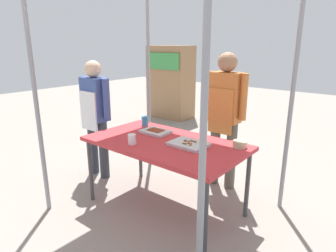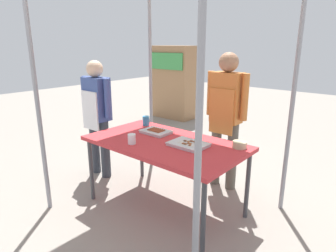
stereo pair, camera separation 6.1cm
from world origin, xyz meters
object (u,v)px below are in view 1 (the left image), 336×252
Objects in this scene: drink_cup_by_wok at (145,121)px; vendor_woman at (225,110)px; tray_grilled_sausages at (156,132)px; customer_nearby at (95,111)px; drink_cup_near_edge at (132,139)px; stall_table at (165,146)px; tray_meat_skewers at (189,144)px; condiment_bowl at (240,144)px; neighbor_stall_left at (171,82)px.

vendor_woman is at bearing 35.03° from drink_cup_by_wok.
tray_grilled_sausages is 0.96m from customer_nearby.
vendor_woman is (0.77, 0.54, 0.15)m from drink_cup_by_wok.
drink_cup_near_edge is at bearing -57.28° from drink_cup_by_wok.
tray_meat_skewers is (0.26, 0.04, 0.07)m from stall_table.
customer_nearby is (-1.87, -0.24, 0.10)m from condiment_bowl.
condiment_bowl reaches higher than stall_table.
vendor_woman reaches higher than drink_cup_by_wok.
drink_cup_by_wok is 0.95m from vendor_woman.
stall_table is 4.44× the size of tray_meat_skewers.
neighbor_stall_left reaches higher than vendor_woman.
vendor_woman is 1.61m from customer_nearby.
stall_table is 4.05m from neighbor_stall_left.
tray_meat_skewers is 0.83m from vendor_woman.
drink_cup_near_edge is 1.07m from customer_nearby.
drink_cup_near_edge is at bearing -82.33° from tray_grilled_sausages.
drink_cup_near_edge is (-0.20, -0.27, 0.10)m from stall_table.
vendor_woman is at bearing -41.16° from neighbor_stall_left.
tray_grilled_sausages is at bearing -169.36° from condiment_bowl.
vendor_woman is (0.21, 0.84, 0.26)m from stall_table.
vendor_woman reaches higher than tray_meat_skewers.
vendor_woman is 1.07× the size of customer_nearby.
neighbor_stall_left is (-2.29, 3.46, 0.03)m from drink_cup_near_edge.
stall_table is at bearing -171.05° from tray_meat_skewers.
neighbor_stall_left is at bearing 126.19° from tray_grilled_sausages.
customer_nearby is (-1.41, -0.77, -0.07)m from vendor_woman.
vendor_woman reaches higher than tray_grilled_sausages.
tray_meat_skewers is at bearing -17.65° from drink_cup_by_wok.
tray_meat_skewers is 1.47m from customer_nearby.
customer_nearby is at bearing 176.48° from stall_table.
condiment_bowl is 0.08× the size of neighbor_stall_left.
vendor_woman reaches higher than stall_table.
condiment_bowl is 0.72m from vendor_woman.
vendor_woman is (-0.06, 0.80, 0.19)m from tray_meat_skewers.
drink_cup_by_wok reaches higher than tray_meat_skewers.
tray_grilled_sausages is at bearing -53.81° from neighbor_stall_left.
customer_nearby reaches higher than tray_meat_skewers.
stall_table is at bearing -28.38° from drink_cup_by_wok.
condiment_bowl is at bearing 34.16° from drink_cup_near_edge.
customer_nearby is at bearing 28.67° from vendor_woman.
stall_table is 0.99× the size of vendor_woman.
tray_grilled_sausages is 3.21× the size of drink_cup_near_edge.
vendor_woman is at bearing 28.67° from customer_nearby.
condiment_bowl is at bearing 7.42° from customer_nearby.
drink_cup_by_wok reaches higher than drink_cup_near_edge.
drink_cup_near_edge is at bearing -56.55° from neighbor_stall_left.
stall_table is 11.84× the size of condiment_bowl.
drink_cup_by_wok is (-0.37, 0.57, 0.01)m from drink_cup_near_edge.
neighbor_stall_left is at bearing 137.54° from condiment_bowl.
tray_meat_skewers is 0.22× the size of vendor_woman.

